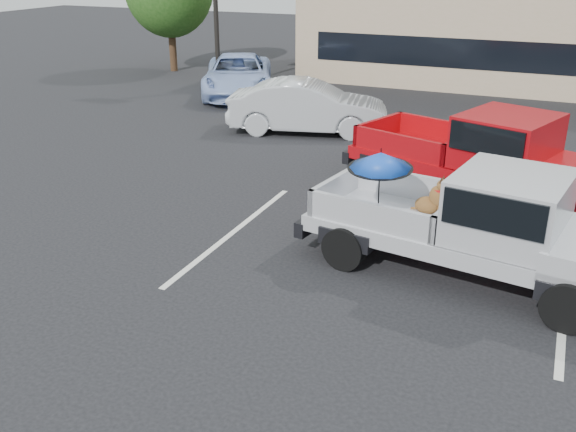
{
  "coord_description": "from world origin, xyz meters",
  "views": [
    {
      "loc": [
        2.51,
        -8.06,
        5.07
      ],
      "look_at": [
        -1.1,
        0.29,
        1.3
      ],
      "focal_mm": 40.0,
      "sensor_mm": 36.0,
      "label": 1
    }
  ],
  "objects_px": {
    "red_pickup": "(497,154)",
    "silver_sedan": "(308,107)",
    "silver_pickup": "(492,221)",
    "blue_suv": "(238,75)"
  },
  "relations": [
    {
      "from": "red_pickup",
      "to": "blue_suv",
      "type": "height_order",
      "value": "red_pickup"
    },
    {
      "from": "red_pickup",
      "to": "blue_suv",
      "type": "bearing_deg",
      "value": 162.21
    },
    {
      "from": "silver_pickup",
      "to": "silver_sedan",
      "type": "height_order",
      "value": "silver_pickup"
    },
    {
      "from": "silver_sedan",
      "to": "silver_pickup",
      "type": "bearing_deg",
      "value": -155.26
    },
    {
      "from": "red_pickup",
      "to": "silver_sedan",
      "type": "bearing_deg",
      "value": 166.4
    },
    {
      "from": "silver_pickup",
      "to": "red_pickup",
      "type": "bearing_deg",
      "value": 104.73
    },
    {
      "from": "blue_suv",
      "to": "red_pickup",
      "type": "bearing_deg",
      "value": -62.47
    },
    {
      "from": "red_pickup",
      "to": "silver_sedan",
      "type": "height_order",
      "value": "red_pickup"
    },
    {
      "from": "red_pickup",
      "to": "silver_pickup",
      "type": "bearing_deg",
      "value": -65.31
    },
    {
      "from": "silver_pickup",
      "to": "silver_sedan",
      "type": "bearing_deg",
      "value": 138.76
    }
  ]
}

